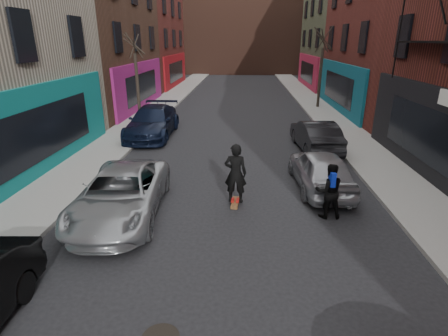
# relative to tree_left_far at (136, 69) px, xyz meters

# --- Properties ---
(sidewalk_left) EXTENTS (2.50, 84.00, 0.13)m
(sidewalk_left) POSITION_rel_tree_left_far_xyz_m (-0.05, 12.00, -3.31)
(sidewalk_left) COLOR gray
(sidewalk_left) RESTS_ON ground
(sidewalk_right) EXTENTS (2.50, 84.00, 0.13)m
(sidewalk_right) POSITION_rel_tree_left_far_xyz_m (12.45, 12.00, -3.31)
(sidewalk_right) COLOR gray
(sidewalk_right) RESTS_ON ground
(building_far) EXTENTS (40.00, 10.00, 14.00)m
(building_far) POSITION_rel_tree_left_far_xyz_m (6.20, 38.00, 3.62)
(building_far) COLOR #47281E
(building_far) RESTS_ON ground
(tree_left_far) EXTENTS (2.00, 2.00, 6.50)m
(tree_left_far) POSITION_rel_tree_left_far_xyz_m (0.00, 0.00, 0.00)
(tree_left_far) COLOR black
(tree_left_far) RESTS_ON sidewalk_left
(tree_right_far) EXTENTS (2.00, 2.00, 6.80)m
(tree_right_far) POSITION_rel_tree_left_far_xyz_m (12.40, 6.00, 0.15)
(tree_right_far) COLOR black
(tree_right_far) RESTS_ON sidewalk_right
(parked_left_far) EXTENTS (2.68, 5.25, 1.42)m
(parked_left_far) POSITION_rel_tree_left_far_xyz_m (2.97, -12.32, -2.67)
(parked_left_far) COLOR gray
(parked_left_far) RESTS_ON ground
(parked_left_end) EXTENTS (2.35, 5.63, 1.62)m
(parked_left_end) POSITION_rel_tree_left_far_xyz_m (1.60, -3.04, -2.57)
(parked_left_end) COLOR black
(parked_left_end) RESTS_ON ground
(parked_right_far) EXTENTS (1.94, 4.32, 1.44)m
(parked_right_far) POSITION_rel_tree_left_far_xyz_m (9.40, -9.89, -2.66)
(parked_right_far) COLOR #999AA1
(parked_right_far) RESTS_ON ground
(parked_right_end) EXTENTS (1.92, 4.57, 1.47)m
(parked_right_end) POSITION_rel_tree_left_far_xyz_m (10.10, -5.17, -2.65)
(parked_right_end) COLOR black
(parked_right_end) RESTS_ON ground
(skateboard) EXTENTS (0.28, 0.81, 0.10)m
(skateboard) POSITION_rel_tree_left_far_xyz_m (6.40, -11.39, -3.33)
(skateboard) COLOR brown
(skateboard) RESTS_ON ground
(skateboarder) EXTENTS (0.75, 0.52, 1.96)m
(skateboarder) POSITION_rel_tree_left_far_xyz_m (6.40, -11.39, -2.30)
(skateboarder) COLOR black
(skateboarder) RESTS_ON skateboard
(pedestrian) EXTENTS (0.87, 0.70, 1.71)m
(pedestrian) POSITION_rel_tree_left_far_xyz_m (9.20, -12.09, -2.52)
(pedestrian) COLOR black
(pedestrian) RESTS_ON ground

